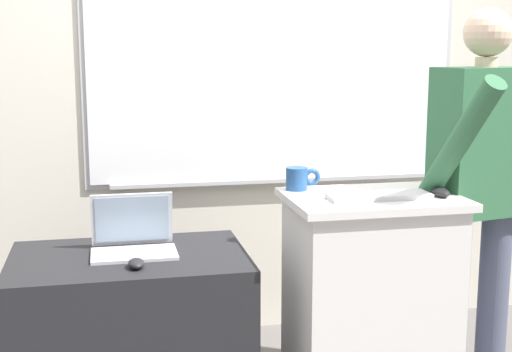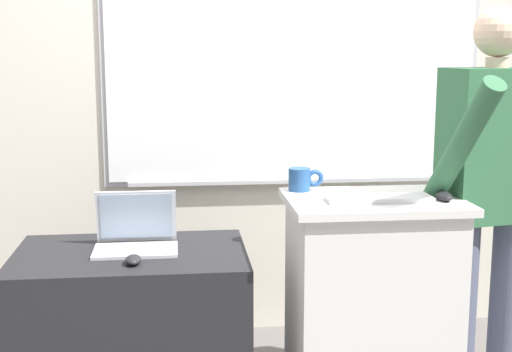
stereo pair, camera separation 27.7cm
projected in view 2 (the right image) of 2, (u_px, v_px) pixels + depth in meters
back_wall at (264, 67)px, 3.67m from camera, size 6.40×0.17×2.79m
lectern_podium at (371, 311)px, 2.82m from camera, size 0.67×0.49×0.92m
side_desk at (133, 334)px, 2.89m from camera, size 0.92×0.61×0.69m
person_presenter at (491, 186)px, 2.85m from camera, size 0.56×0.58×1.65m
laptop at (136, 232)px, 2.88m from camera, size 0.33×0.24×0.23m
wireless_keyboard at (379, 199)px, 2.67m from camera, size 0.40×0.12×0.02m
computer_mouse_by_laptop at (133, 260)px, 2.66m from camera, size 0.06×0.10×0.03m
computer_mouse_by_keyboard at (444, 196)px, 2.68m from camera, size 0.06×0.10×0.03m
coffee_mug at (301, 179)px, 2.87m from camera, size 0.14×0.09×0.09m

